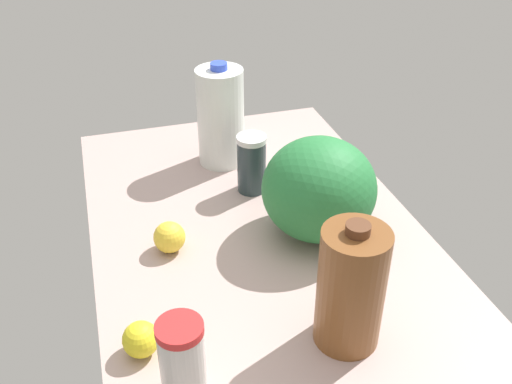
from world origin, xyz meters
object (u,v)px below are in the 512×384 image
Objects in this scene: lemon_beside_bowl at (169,237)px; lemon_near_front at (141,339)px; milk_jug at (221,117)px; tumbler_cup at (183,364)px; shaker_bottle at (252,164)px; watermelon at (319,189)px; chocolate_milk_jug at (351,288)px.

lemon_near_front is (27.98, -9.77, -0.22)cm from lemon_beside_bowl.
milk_jug is 42.84cm from lemon_beside_bowl.
tumbler_cup reaches higher than shaker_bottle.
shaker_bottle is 58.35cm from lemon_near_front.
milk_jug reaches higher than watermelon.
watermelon is 51.00cm from lemon_near_front.
chocolate_milk_jug is (71.05, 6.05, -1.52)cm from milk_jug.
tumbler_cup is 2.42× the size of lemon_beside_bowl.
watermelon is 1.66× the size of shaker_bottle.
watermelon is 1.50× the size of tumbler_cup.
chocolate_milk_jug reaches higher than lemon_beside_bowl.
watermelon reaches higher than tumbler_cup.
watermelon is 53.31cm from tumbler_cup.
shaker_bottle reaches higher than lemon_beside_bowl.
lemon_near_front is (25.04, -43.61, -8.46)cm from watermelon.
milk_jug is 18.40cm from shaker_bottle.
chocolate_milk_jug is (54.01, 2.34, 4.33)cm from shaker_bottle.
milk_jug is 1.12× the size of chocolate_milk_jug.
shaker_bottle is 2.33× the size of lemon_near_front.
chocolate_milk_jug is at bearing 4.86° from milk_jug.
watermelon is at bearing 18.44° from milk_jug.
lemon_beside_bowl is (-35.01, -26.89, -8.56)cm from chocolate_milk_jug.
shaker_bottle is at bearing 143.85° from lemon_near_front.
lemon_beside_bowl is (36.04, -20.84, -10.08)cm from milk_jug.
watermelon is 24.16cm from shaker_bottle.
milk_jug is at bearing 149.96° from lemon_beside_bowl.
lemon_near_front is (-12.25, -5.65, -5.32)cm from tumbler_cup.
tumbler_cup is 0.60× the size of milk_jug.
chocolate_milk_jug reaches higher than shaker_bottle.
lemon_near_front is at bearing -100.86° from chocolate_milk_jug.
shaker_bottle is 31.33cm from lemon_beside_bowl.
watermelon is 3.63× the size of lemon_beside_bowl.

